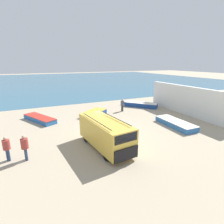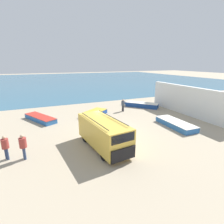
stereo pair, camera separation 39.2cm
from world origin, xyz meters
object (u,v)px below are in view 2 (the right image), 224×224
fisherman_2 (5,146)px  fishing_rowboat_3 (141,105)px  parked_van (104,133)px  fishing_rowboat_1 (175,123)px  fisherman_0 (123,104)px  fisherman_1 (23,145)px  fishing_rowboat_0 (94,113)px  fishing_rowboat_2 (40,118)px

fisherman_2 → fishing_rowboat_3: bearing=174.4°
parked_van → fisherman_2: parked_van is taller
fishing_rowboat_1 → fisherman_2: 14.87m
fisherman_0 → fisherman_1: size_ratio=0.93×
fishing_rowboat_0 → fishing_rowboat_3: size_ratio=0.82×
fisherman_0 → fisherman_2: size_ratio=0.96×
fishing_rowboat_2 → fishing_rowboat_3: size_ratio=1.11×
fishing_rowboat_3 → fisherman_1: fisherman_1 is taller
fishing_rowboat_3 → fisherman_0: (-3.45, -1.10, 0.65)m
fishing_rowboat_2 → fishing_rowboat_3: 13.74m
parked_van → fisherman_1: bearing=-102.6°
fisherman_2 → parked_van: bearing=137.5°
fishing_rowboat_1 → fishing_rowboat_3: (1.15, 8.20, 0.05)m
fishing_rowboat_1 → fisherman_1: bearing=95.0°
parked_van → fishing_rowboat_2: bearing=-161.3°
fishing_rowboat_2 → fisherman_0: size_ratio=3.28×
parked_van → fisherman_0: 10.44m
parked_van → fisherman_0: size_ratio=3.43×
fishing_rowboat_0 → fisherman_1: (-7.35, -7.68, 0.78)m
fishing_rowboat_1 → fishing_rowboat_3: bearing=-6.6°
fishing_rowboat_1 → fishing_rowboat_2: (-12.58, 7.53, -0.01)m
parked_van → fishing_rowboat_0: size_ratio=1.42×
parked_van → fishing_rowboat_3: 13.53m
fishing_rowboat_0 → fishing_rowboat_2: fishing_rowboat_0 is taller
fishing_rowboat_1 → fishing_rowboat_2: fishing_rowboat_1 is taller
parked_van → fishing_rowboat_2: (-4.28, 8.97, -0.94)m
fishing_rowboat_0 → fisherman_1: bearing=9.5°
fishing_rowboat_3 → fisherman_1: 17.48m
fishing_rowboat_2 → fisherman_1: fisherman_1 is taller
fishing_rowboat_3 → fisherman_2: size_ratio=2.86×
fisherman_2 → fishing_rowboat_2: bearing=-139.9°
fishing_rowboat_0 → fishing_rowboat_2: size_ratio=0.74×
parked_van → fishing_rowboat_2: 9.98m
fishing_rowboat_3 → fisherman_2: fisherman_2 is taller
fishing_rowboat_0 → fisherman_0: (4.12, 0.31, 0.71)m
fishing_rowboat_0 → fisherman_0: 4.19m
fishing_rowboat_2 → fishing_rowboat_3: bearing=-114.5°
fisherman_1 → fishing_rowboat_2: bearing=68.2°
parked_van → fishing_rowboat_3: (9.45, 9.64, -0.87)m
fishing_rowboat_3 → fisherman_1: size_ratio=2.76×
fishing_rowboat_2 → fisherman_1: bearing=144.6°
fishing_rowboat_2 → fisherman_0: 10.31m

